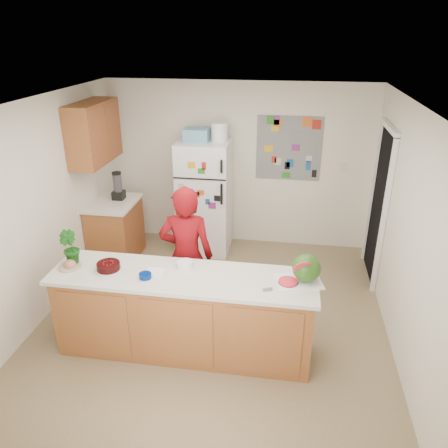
% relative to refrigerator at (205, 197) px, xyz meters
% --- Properties ---
extents(floor, '(4.00, 4.50, 0.02)m').
position_rel_refrigerator_xyz_m(floor, '(0.45, -1.88, -0.86)').
color(floor, brown).
rests_on(floor, ground).
extents(wall_back, '(4.00, 0.02, 2.50)m').
position_rel_refrigerator_xyz_m(wall_back, '(0.45, 0.38, 0.40)').
color(wall_back, beige).
rests_on(wall_back, ground).
extents(wall_left, '(0.02, 4.50, 2.50)m').
position_rel_refrigerator_xyz_m(wall_left, '(-1.56, -1.88, 0.40)').
color(wall_left, beige).
rests_on(wall_left, ground).
extents(wall_right, '(0.02, 4.50, 2.50)m').
position_rel_refrigerator_xyz_m(wall_right, '(2.46, -1.88, 0.40)').
color(wall_right, beige).
rests_on(wall_right, ground).
extents(ceiling, '(4.00, 4.50, 0.02)m').
position_rel_refrigerator_xyz_m(ceiling, '(0.45, -1.88, 1.66)').
color(ceiling, white).
rests_on(ceiling, wall_back).
extents(doorway, '(0.03, 0.85, 2.04)m').
position_rel_refrigerator_xyz_m(doorway, '(2.44, -0.43, 0.17)').
color(doorway, black).
rests_on(doorway, ground).
extents(peninsula_base, '(2.60, 0.62, 0.88)m').
position_rel_refrigerator_xyz_m(peninsula_base, '(0.25, -2.38, -0.41)').
color(peninsula_base, brown).
rests_on(peninsula_base, floor).
extents(peninsula_top, '(2.68, 0.70, 0.04)m').
position_rel_refrigerator_xyz_m(peninsula_top, '(0.25, -2.38, 0.05)').
color(peninsula_top, silver).
rests_on(peninsula_top, peninsula_base).
extents(side_counter_base, '(0.60, 0.80, 0.86)m').
position_rel_refrigerator_xyz_m(side_counter_base, '(-1.24, -0.53, -0.42)').
color(side_counter_base, brown).
rests_on(side_counter_base, floor).
extents(side_counter_top, '(0.64, 0.84, 0.04)m').
position_rel_refrigerator_xyz_m(side_counter_top, '(-1.24, -0.53, 0.03)').
color(side_counter_top, silver).
rests_on(side_counter_top, side_counter_base).
extents(upper_cabinets, '(0.35, 1.00, 0.80)m').
position_rel_refrigerator_xyz_m(upper_cabinets, '(-1.37, -0.58, 1.05)').
color(upper_cabinets, brown).
rests_on(upper_cabinets, wall_left).
extents(refrigerator, '(0.75, 0.70, 1.70)m').
position_rel_refrigerator_xyz_m(refrigerator, '(0.00, 0.00, 0.00)').
color(refrigerator, silver).
rests_on(refrigerator, floor).
extents(fridge_top_bin, '(0.35, 0.28, 0.18)m').
position_rel_refrigerator_xyz_m(fridge_top_bin, '(-0.10, 0.00, 0.94)').
color(fridge_top_bin, '#5999B2').
rests_on(fridge_top_bin, refrigerator).
extents(photo_collage, '(0.95, 0.01, 0.95)m').
position_rel_refrigerator_xyz_m(photo_collage, '(1.20, 0.36, 0.70)').
color(photo_collage, slate).
rests_on(photo_collage, wall_back).
extents(person, '(0.64, 0.44, 1.66)m').
position_rel_refrigerator_xyz_m(person, '(0.16, -1.83, -0.02)').
color(person, '#69070B').
rests_on(person, floor).
extents(blender_appliance, '(0.12, 0.12, 0.38)m').
position_rel_refrigerator_xyz_m(blender_appliance, '(-1.19, -0.41, 0.24)').
color(blender_appliance, black).
rests_on(blender_appliance, side_counter_top).
extents(cutting_board, '(0.49, 0.41, 0.01)m').
position_rel_refrigerator_xyz_m(cutting_board, '(1.40, -2.33, 0.08)').
color(cutting_board, silver).
rests_on(cutting_board, peninsula_top).
extents(watermelon, '(0.28, 0.28, 0.28)m').
position_rel_refrigerator_xyz_m(watermelon, '(1.46, -2.31, 0.22)').
color(watermelon, '#1B5313').
rests_on(watermelon, cutting_board).
extents(watermelon_slice, '(0.18, 0.18, 0.02)m').
position_rel_refrigerator_xyz_m(watermelon_slice, '(1.29, -2.38, 0.09)').
color(watermelon_slice, '#DE3360').
rests_on(watermelon_slice, cutting_board).
extents(cherry_bowl, '(0.29, 0.29, 0.07)m').
position_rel_refrigerator_xyz_m(cherry_bowl, '(-0.52, -2.38, 0.11)').
color(cherry_bowl, black).
rests_on(cherry_bowl, peninsula_top).
extents(white_bowl, '(0.22, 0.22, 0.06)m').
position_rel_refrigerator_xyz_m(white_bowl, '(0.23, -2.21, 0.10)').
color(white_bowl, silver).
rests_on(white_bowl, peninsula_top).
extents(cobalt_bowl, '(0.15, 0.15, 0.05)m').
position_rel_refrigerator_xyz_m(cobalt_bowl, '(-0.10, -2.49, 0.10)').
color(cobalt_bowl, '#01185C').
rests_on(cobalt_bowl, peninsula_top).
extents(plate, '(0.30, 0.30, 0.02)m').
position_rel_refrigerator_xyz_m(plate, '(-0.93, -2.41, 0.08)').
color(plate, beige).
rests_on(plate, peninsula_top).
extents(paper_towel, '(0.19, 0.17, 0.02)m').
position_rel_refrigerator_xyz_m(paper_towel, '(-0.03, -2.38, 0.08)').
color(paper_towel, white).
rests_on(paper_towel, peninsula_top).
extents(keys, '(0.10, 0.07, 0.01)m').
position_rel_refrigerator_xyz_m(keys, '(1.11, -2.52, 0.08)').
color(keys, gray).
rests_on(keys, peninsula_top).
extents(potted_plant, '(0.23, 0.19, 0.37)m').
position_rel_refrigerator_xyz_m(potted_plant, '(-0.95, -2.33, 0.25)').
color(potted_plant, '#163E11').
rests_on(potted_plant, peninsula_top).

